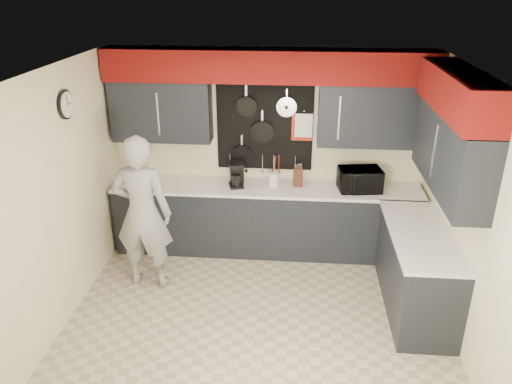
# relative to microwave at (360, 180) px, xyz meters

# --- Properties ---
(ground) EXTENTS (4.00, 4.00, 0.00)m
(ground) POSITION_rel_microwave_xyz_m (-1.15, -1.41, -1.06)
(ground) COLOR #BFAD95
(ground) RESTS_ON ground
(back_wall_assembly) EXTENTS (4.00, 0.36, 2.60)m
(back_wall_assembly) POSITION_rel_microwave_xyz_m (-1.14, 0.19, 0.95)
(back_wall_assembly) COLOR #F8E9BF
(back_wall_assembly) RESTS_ON ground
(right_wall_assembly) EXTENTS (0.36, 3.50, 2.60)m
(right_wall_assembly) POSITION_rel_microwave_xyz_m (0.70, -1.15, 0.88)
(right_wall_assembly) COLOR #F8E9BF
(right_wall_assembly) RESTS_ON ground
(left_wall_assembly) EXTENTS (0.05, 3.50, 2.60)m
(left_wall_assembly) POSITION_rel_microwave_xyz_m (-3.14, -1.40, 0.27)
(left_wall_assembly) COLOR #F8E9BF
(left_wall_assembly) RESTS_ON ground
(base_cabinets) EXTENTS (3.95, 2.20, 0.92)m
(base_cabinets) POSITION_rel_microwave_xyz_m (-0.66, -0.28, -0.60)
(base_cabinets) COLOR black
(base_cabinets) RESTS_ON ground
(microwave) EXTENTS (0.56, 0.42, 0.28)m
(microwave) POSITION_rel_microwave_xyz_m (0.00, 0.00, 0.00)
(microwave) COLOR black
(microwave) RESTS_ON base_cabinets
(knife_block) EXTENTS (0.12, 0.12, 0.24)m
(knife_block) POSITION_rel_microwave_xyz_m (-0.76, 0.08, -0.02)
(knife_block) COLOR #3B2112
(knife_block) RESTS_ON base_cabinets
(utensil_crock) EXTENTS (0.14, 0.14, 0.18)m
(utensil_crock) POSITION_rel_microwave_xyz_m (-1.07, 0.07, -0.05)
(utensil_crock) COLOR white
(utensil_crock) RESTS_ON base_cabinets
(coffee_maker) EXTENTS (0.22, 0.25, 0.32)m
(coffee_maker) POSITION_rel_microwave_xyz_m (-1.53, 0.01, 0.02)
(coffee_maker) COLOR black
(coffee_maker) RESTS_ON base_cabinets
(person) EXTENTS (0.69, 0.47, 1.84)m
(person) POSITION_rel_microwave_xyz_m (-2.49, -0.87, -0.14)
(person) COLOR #9F9F9C
(person) RESTS_ON ground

